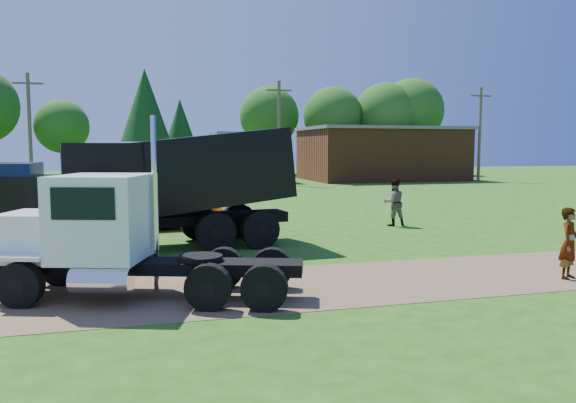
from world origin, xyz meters
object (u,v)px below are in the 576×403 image
object	(u,v)px
white_semi_tractor	(107,236)
navy_truck	(26,209)
orange_pickup	(168,211)
spectator_a	(569,243)
black_dump_truck	(163,182)

from	to	relation	value
white_semi_tractor	navy_truck	distance (m)	6.09
white_semi_tractor	orange_pickup	distance (m)	10.79
white_semi_tractor	spectator_a	bearing A→B (deg)	11.88
white_semi_tractor	spectator_a	world-z (taller)	white_semi_tractor
spectator_a	orange_pickup	bearing A→B (deg)	94.98
black_dump_truck	navy_truck	size ratio (longest dim) A/B	1.40
white_semi_tractor	navy_truck	world-z (taller)	white_semi_tractor
white_semi_tractor	black_dump_truck	xyz separation A→B (m)	(1.51, 5.79, 0.81)
orange_pickup	navy_truck	bearing A→B (deg)	135.08
white_semi_tractor	orange_pickup	xyz separation A→B (m)	(1.94, 10.59, -0.68)
spectator_a	navy_truck	bearing A→B (deg)	120.85
navy_truck	orange_pickup	distance (m)	6.82
navy_truck	spectator_a	xyz separation A→B (m)	(13.64, -6.80, -0.55)
black_dump_truck	spectator_a	world-z (taller)	black_dump_truck
black_dump_truck	orange_pickup	xyz separation A→B (m)	(0.43, 4.81, -1.48)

